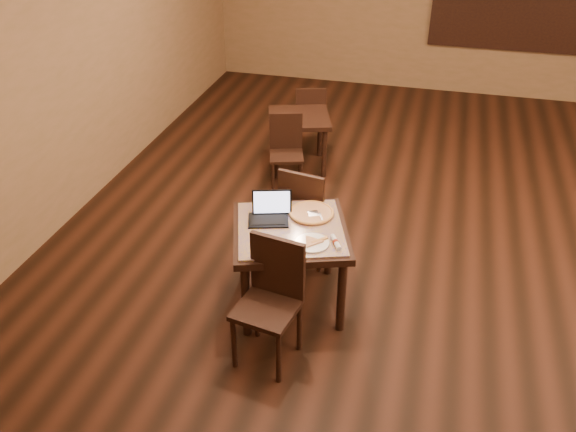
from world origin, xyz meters
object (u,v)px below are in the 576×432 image
(chair_main_far, at_px, (306,211))
(other_table_b_chair_far, at_px, (310,114))
(other_table_b, at_px, (299,125))
(other_table_b_chair_near, at_px, (286,147))
(tiled_table, at_px, (290,238))
(pizza_pan, at_px, (311,214))
(chair_main_near, at_px, (272,294))
(laptop, at_px, (270,212))

(chair_main_far, relative_size, other_table_b_chair_far, 1.16)
(other_table_b, xyz_separation_m, other_table_b_chair_near, (-0.02, -0.50, -0.07))
(chair_main_far, distance_m, other_table_b, 1.96)
(tiled_table, relative_size, other_table_b_chair_far, 1.37)
(chair_main_far, height_order, pizza_pan, chair_main_far)
(tiled_table, height_order, chair_main_near, chair_main_near)
(other_table_b_chair_near, bearing_deg, chair_main_far, -85.74)
(tiled_table, relative_size, pizza_pan, 3.46)
(tiled_table, distance_m, pizza_pan, 0.29)
(chair_main_far, distance_m, other_table_b_chair_far, 2.45)
(tiled_table, distance_m, other_table_b_chair_far, 3.06)
(laptop, height_order, other_table_b, laptop)
(laptop, bearing_deg, pizza_pan, 6.52)
(other_table_b, xyz_separation_m, other_table_b_chair_far, (0.02, 0.50, -0.07))
(tiled_table, height_order, other_table_b, tiled_table)
(laptop, relative_size, other_table_b, 0.43)
(other_table_b_chair_near, bearing_deg, other_table_b_chair_far, 70.06)
(chair_main_near, bearing_deg, other_table_b, 110.41)
(tiled_table, bearing_deg, chair_main_far, 72.62)
(tiled_table, relative_size, other_table_b_chair_near, 1.37)
(chair_main_far, bearing_deg, other_table_b_chair_near, -57.91)
(other_table_b_chair_far, bearing_deg, chair_main_far, 84.59)
(tiled_table, relative_size, laptop, 3.07)
(other_table_b, relative_size, other_table_b_chair_near, 1.03)
(laptop, bearing_deg, chair_main_near, -90.00)
(tiled_table, bearing_deg, other_table_b, 83.42)
(tiled_table, distance_m, other_table_b_chair_near, 2.09)
(tiled_table, distance_m, chair_main_near, 0.62)
(chair_main_far, relative_size, other_table_b, 1.12)
(chair_main_near, bearing_deg, other_table_b_chair_far, 108.67)
(pizza_pan, bearing_deg, other_table_b_chair_far, 103.08)
(other_table_b, bearing_deg, laptop, -99.21)
(other_table_b_chair_far, bearing_deg, other_table_b, 70.06)
(chair_main_far, height_order, other_table_b_chair_far, chair_main_far)
(chair_main_far, height_order, other_table_b, chair_main_far)
(pizza_pan, distance_m, other_table_b_chair_near, 1.92)
(tiled_table, height_order, other_table_b_chair_far, other_table_b_chair_far)
(chair_main_near, bearing_deg, pizza_pan, 93.24)
(tiled_table, bearing_deg, chair_main_near, -107.39)
(chair_main_far, bearing_deg, tiled_table, 101.91)
(chair_main_near, height_order, laptop, chair_main_near)
(chair_main_far, relative_size, other_table_b_chair_near, 1.16)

